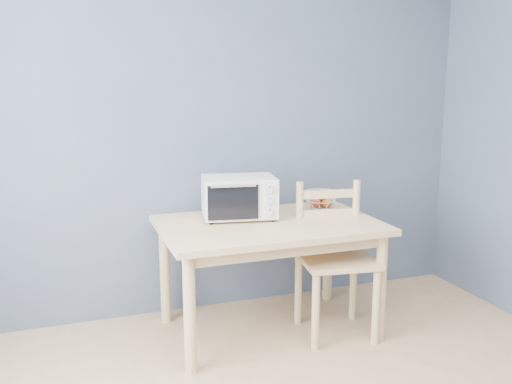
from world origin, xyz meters
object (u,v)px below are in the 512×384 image
object	(u,v)px
dining_chair	(334,261)
dining_table	(269,237)
toaster_oven	(236,197)
fruit_basket	(321,199)

from	to	relation	value
dining_chair	dining_table	bearing A→B (deg)	168.77
toaster_oven	dining_chair	world-z (taller)	toaster_oven
dining_table	dining_chair	world-z (taller)	dining_chair
fruit_basket	dining_chair	xyz separation A→B (m)	(-0.08, -0.38, -0.33)
dining_table	fruit_basket	size ratio (longest dim) A/B	4.47
fruit_basket	toaster_oven	bearing A→B (deg)	-173.79
fruit_basket	dining_table	bearing A→B (deg)	-153.96
toaster_oven	dining_chair	distance (m)	0.77
dining_table	toaster_oven	distance (m)	0.34
toaster_oven	dining_chair	bearing A→B (deg)	-18.67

